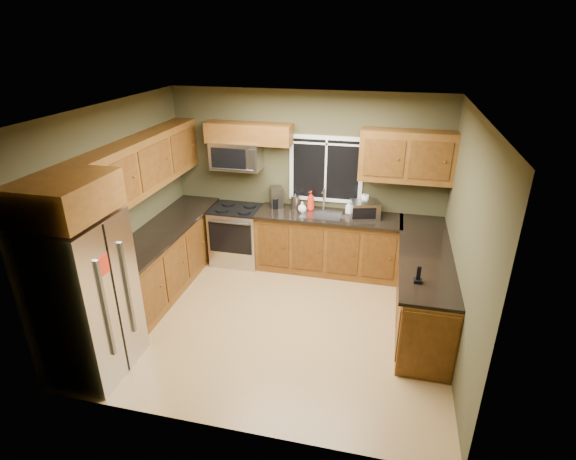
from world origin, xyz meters
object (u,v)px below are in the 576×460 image
at_px(coffee_maker, 276,198).
at_px(soap_bottle_a, 311,201).
at_px(range, 237,234).
at_px(paper_towel_roll, 364,204).
at_px(toaster_oven, 365,210).
at_px(cordless_phone, 418,278).
at_px(refrigerator, 86,298).
at_px(soap_bottle_c, 302,207).
at_px(kettle, 295,201).
at_px(soap_bottle_b, 349,207).
at_px(microwave, 236,155).

relative_size(coffee_maker, soap_bottle_a, 1.03).
bearing_deg(coffee_maker, soap_bottle_a, -1.30).
height_order(range, paper_towel_roll, paper_towel_roll).
bearing_deg(soap_bottle_a, toaster_oven, -8.84).
height_order(range, cordless_phone, cordless_phone).
xyz_separation_m(range, cordless_phone, (2.70, -1.70, 0.53)).
relative_size(refrigerator, soap_bottle_a, 6.00).
height_order(refrigerator, range, refrigerator).
xyz_separation_m(coffee_maker, soap_bottle_a, (0.55, -0.01, 0.01)).
bearing_deg(soap_bottle_c, range, -178.34).
bearing_deg(toaster_oven, coffee_maker, 174.12).
relative_size(coffee_maker, paper_towel_roll, 0.98).
bearing_deg(soap_bottle_a, kettle, 174.91).
height_order(range, kettle, kettle).
bearing_deg(refrigerator, soap_bottle_c, 58.16).
relative_size(kettle, soap_bottle_b, 1.30).
height_order(microwave, toaster_oven, microwave).
xyz_separation_m(kettle, soap_bottle_b, (0.84, -0.02, -0.02)).
distance_m(paper_towel_roll, cordless_phone, 2.05).
relative_size(refrigerator, microwave, 2.37).
bearing_deg(soap_bottle_b, cordless_phone, -62.95).
bearing_deg(cordless_phone, coffee_maker, 138.16).
distance_m(microwave, paper_towel_roll, 2.07).
bearing_deg(soap_bottle_b, toaster_oven, -28.48).
distance_m(toaster_oven, soap_bottle_a, 0.85).
bearing_deg(soap_bottle_a, soap_bottle_c, -130.11).
bearing_deg(soap_bottle_c, toaster_oven, -0.24).
xyz_separation_m(range, soap_bottle_a, (1.16, 0.16, 0.62)).
bearing_deg(toaster_oven, kettle, 172.00).
height_order(range, soap_bottle_a, soap_bottle_a).
bearing_deg(soap_bottle_c, kettle, 132.99).
bearing_deg(kettle, refrigerator, -118.51).
distance_m(soap_bottle_a, soap_bottle_b, 0.60).
bearing_deg(paper_towel_roll, soap_bottle_b, -166.09).
distance_m(toaster_oven, kettle, 1.09).
bearing_deg(microwave, paper_towel_roll, 2.17).
relative_size(refrigerator, paper_towel_roll, 5.67).
height_order(microwave, soap_bottle_a, microwave).
relative_size(soap_bottle_a, soap_bottle_c, 1.81).
bearing_deg(cordless_phone, kettle, 133.53).
height_order(toaster_oven, cordless_phone, toaster_oven).
height_order(refrigerator, cordless_phone, refrigerator).
bearing_deg(toaster_oven, paper_towel_roll, 98.30).
distance_m(microwave, soap_bottle_b, 1.88).
bearing_deg(kettle, soap_bottle_b, -1.42).
bearing_deg(microwave, coffee_maker, 3.08).
bearing_deg(paper_towel_roll, refrigerator, -131.68).
bearing_deg(range, kettle, 11.05).
height_order(coffee_maker, paper_towel_roll, paper_towel_roll).
xyz_separation_m(range, soap_bottle_c, (1.05, 0.03, 0.55)).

